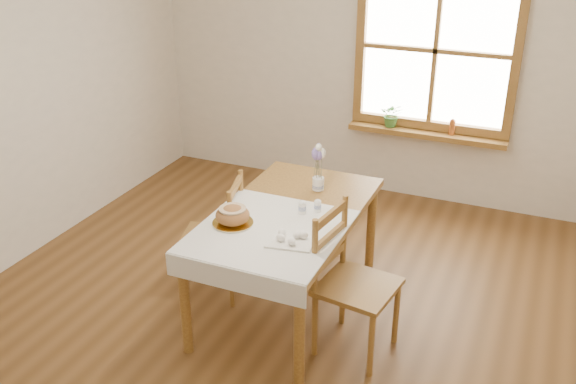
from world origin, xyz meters
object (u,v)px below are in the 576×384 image
dining_table (288,223)px  chair_left (211,237)px  chair_right (358,285)px  bread_plate (233,223)px  flower_vase (318,185)px

dining_table → chair_left: chair_left is taller
dining_table → chair_left: (-0.59, -0.05, -0.21)m
chair_right → bread_plate: chair_right is taller
chair_left → bread_plate: chair_left is taller
dining_table → chair_left: 0.62m
flower_vase → dining_table: bearing=-99.1°
dining_table → bread_plate: bread_plate is taller
chair_left → chair_right: bearing=63.8°
bread_plate → chair_right: bearing=2.5°
chair_left → bread_plate: (0.33, -0.27, 0.31)m
chair_left → flower_vase: chair_left is taller
chair_right → flower_vase: (-0.53, 0.69, 0.31)m
chair_left → flower_vase: 0.87m
bread_plate → dining_table: bearing=51.6°
chair_left → flower_vase: bearing=109.9°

